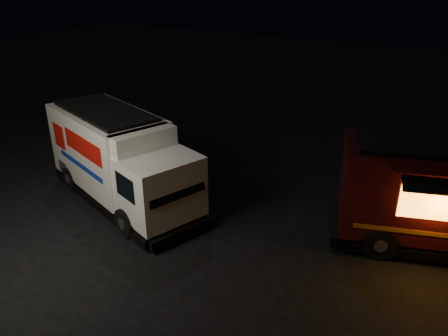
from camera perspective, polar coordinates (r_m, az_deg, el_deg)
ground at (r=13.40m, az=-11.05°, el=-7.38°), size 80.00×80.00×0.00m
white_truck at (r=14.22m, az=-13.17°, el=1.01°), size 6.86×4.17×2.94m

